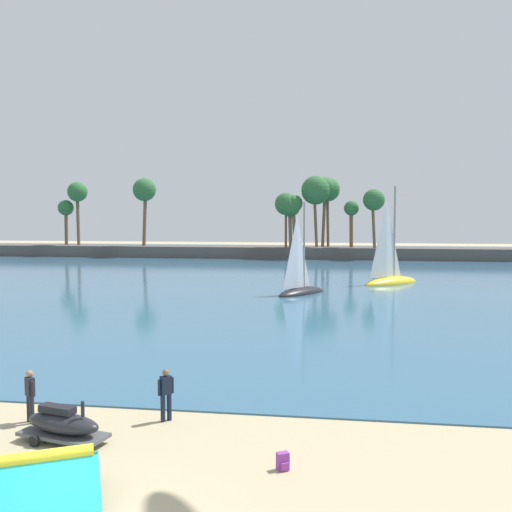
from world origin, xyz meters
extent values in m
cube|color=#33607F|center=(0.00, 62.06, 0.03)|extent=(220.00, 109.03, 0.06)
cube|color=#514C47|center=(0.00, 76.58, 0.90)|extent=(106.50, 6.00, 1.80)
cylinder|color=brown|center=(-2.55, 75.48, 5.11)|extent=(0.40, 0.51, 6.62)
sphere|color=#2D6633|center=(-2.55, 75.48, 8.41)|extent=(3.41, 3.41, 3.41)
cylinder|color=brown|center=(-1.87, 75.24, 4.90)|extent=(0.75, 0.86, 6.23)
sphere|color=#2D6633|center=(-1.87, 75.24, 7.99)|extent=(3.09, 3.09, 3.09)
cylinder|color=brown|center=(-39.49, 77.63, 4.88)|extent=(0.70, 0.75, 6.18)
sphere|color=#2D6633|center=(-39.49, 77.63, 7.95)|extent=(2.58, 2.58, 2.58)
cylinder|color=brown|center=(3.77, 77.89, 6.23)|extent=(0.64, 0.91, 8.88)
sphere|color=#2D6633|center=(3.77, 77.89, 10.66)|extent=(3.67, 3.67, 3.67)
cylinder|color=brown|center=(1.94, 75.96, 6.14)|extent=(0.89, 0.47, 8.69)
sphere|color=#2D6633|center=(1.94, 75.96, 10.48)|extent=(4.39, 4.39, 4.39)
cylinder|color=brown|center=(7.36, 76.56, 4.77)|extent=(0.66, 0.61, 5.96)
sphere|color=#2D6633|center=(7.36, 76.56, 7.75)|extent=(2.26, 2.26, 2.26)
cylinder|color=brown|center=(-25.30, 76.18, 6.28)|extent=(0.82, 0.92, 8.99)
sphere|color=#2D6633|center=(-25.30, 76.18, 10.77)|extent=(3.67, 3.67, 3.67)
cylinder|color=brown|center=(3.19, 77.07, 6.31)|extent=(0.82, 0.98, 9.05)
sphere|color=#2D6633|center=(3.19, 77.07, 10.83)|extent=(3.39, 3.39, 3.39)
cylinder|color=brown|center=(10.60, 74.98, 5.38)|extent=(0.86, 0.46, 7.17)
sphere|color=#2D6633|center=(10.60, 74.98, 8.96)|extent=(3.22, 3.22, 3.22)
cylinder|color=brown|center=(-1.26, 75.19, 5.14)|extent=(0.90, 0.79, 6.71)
sphere|color=#2D6633|center=(-1.26, 75.19, 8.48)|extent=(2.58, 2.58, 2.58)
cylinder|color=brown|center=(-37.14, 77.16, 6.17)|extent=(0.86, 1.03, 8.78)
sphere|color=#2D6633|center=(-37.14, 77.16, 10.55)|extent=(3.23, 3.23, 3.23)
cube|color=#1EADB2|center=(-2.06, 1.36, 0.59)|extent=(4.32, 3.08, 1.03)
cube|color=#4C4C51|center=(-2.24, 4.61, 0.23)|extent=(2.76, 1.58, 0.10)
cylinder|color=black|center=(-2.90, 4.19, 0.16)|extent=(0.33, 0.17, 0.32)
cylinder|color=black|center=(-2.64, 5.28, 0.16)|extent=(0.33, 0.17, 0.32)
ellipsoid|color=#232328|center=(-2.24, 4.61, 0.56)|extent=(2.53, 1.38, 0.56)
cube|color=black|center=(-2.43, 4.65, 0.94)|extent=(1.15, 0.61, 0.20)
cylinder|color=black|center=(-1.56, 4.44, 1.06)|extent=(0.10, 0.10, 0.44)
cylinder|color=#23232D|center=(-4.09, 5.97, 0.43)|extent=(0.15, 0.15, 0.86)
cylinder|color=#23232D|center=(-3.92, 5.83, 0.43)|extent=(0.15, 0.15, 0.86)
cube|color=#23232D|center=(-4.00, 5.90, 1.15)|extent=(0.39, 0.37, 0.58)
sphere|color=#9E7051|center=(-4.00, 5.90, 1.56)|extent=(0.21, 0.21, 0.21)
cylinder|color=#23232D|center=(-4.18, 6.04, 1.11)|extent=(0.09, 0.09, 0.50)
cylinder|color=#23232D|center=(-3.82, 5.76, 1.11)|extent=(0.09, 0.09, 0.50)
cylinder|color=#141E33|center=(0.23, 6.73, 0.43)|extent=(0.15, 0.15, 0.86)
cylinder|color=#141E33|center=(0.08, 6.58, 0.43)|extent=(0.15, 0.15, 0.86)
cube|color=#141E33|center=(0.16, 6.66, 1.15)|extent=(0.38, 0.38, 0.58)
sphere|color=brown|center=(0.16, 6.66, 1.56)|extent=(0.21, 0.21, 0.21)
cylinder|color=#141E33|center=(0.32, 6.82, 1.11)|extent=(0.09, 0.09, 0.50)
cylinder|color=#141E33|center=(-0.01, 6.50, 1.11)|extent=(0.09, 0.09, 0.50)
cube|color=purple|center=(4.14, 3.81, 0.22)|extent=(0.36, 0.32, 0.44)
cube|color=purple|center=(4.20, 3.69, 0.12)|extent=(0.23, 0.18, 0.20)
ellipsoid|color=yellow|center=(10.52, 44.62, 0.06)|extent=(6.35, 6.28, 1.37)
cylinder|color=gray|center=(10.76, 44.86, 5.04)|extent=(0.21, 0.21, 8.59)
pyramid|color=white|center=(9.93, 44.05, 4.40)|extent=(2.35, 2.31, 7.30)
ellipsoid|color=black|center=(2.50, 36.15, 0.06)|extent=(4.55, 5.62, 1.13)
cylinder|color=gray|center=(2.66, 36.39, 4.15)|extent=(0.17, 0.17, 7.05)
pyramid|color=silver|center=(2.12, 35.59, 3.62)|extent=(1.56, 2.20, 5.99)
camera|label=1|loc=(5.50, -10.01, 6.44)|focal=39.28mm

